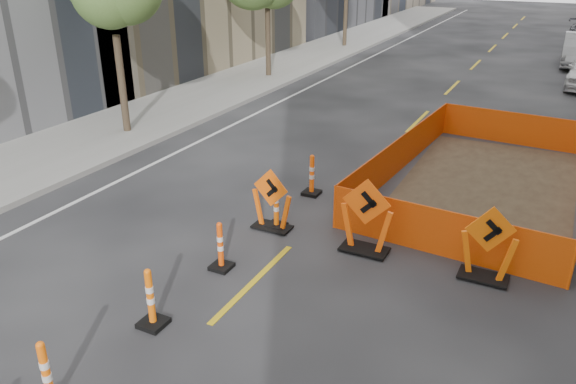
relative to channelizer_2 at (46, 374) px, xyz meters
The scene contains 10 objects.
sidewalk_left 14.45m from the channelizer_2, 123.93° to the left, with size 4.00×90.00×0.15m, color gray.
channelizer_2 is the anchor object (origin of this frame).
channelizer_3 2.06m from the channelizer_2, 87.40° to the left, with size 0.43×0.43×1.10m, color orange, non-canonical shape.
channelizer_4 4.11m from the channelizer_2, 88.30° to the left, with size 0.40×0.40×1.02m, color #EE490A, non-canonical shape.
channelizer_5 6.18m from the channelizer_2, 87.51° to the left, with size 0.41×0.41×1.04m, color #D65909, non-canonical shape.
channelizer_6 8.23m from the channelizer_2, 88.57° to the left, with size 0.43×0.43×1.08m, color #EE510A, non-canonical shape.
chevron_sign_left 6.08m from the channelizer_2, 88.05° to the left, with size 0.97×0.58×1.46m, color #F0580A, non-canonical shape.
chevron_sign_center 6.51m from the channelizer_2, 68.14° to the left, with size 1.10×0.66×1.65m, color #FF560A, non-canonical shape.
chevron_sign_right 7.74m from the channelizer_2, 51.47° to the left, with size 1.03×0.62×1.55m, color #DE5909, non-canonical shape.
safety_fence 11.49m from the channelizer_2, 68.69° to the left, with size 4.86×8.28×1.03m, color #FE5E0D, non-canonical shape.
Camera 1 is at (4.68, -3.84, 5.86)m, focal length 35.00 mm.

